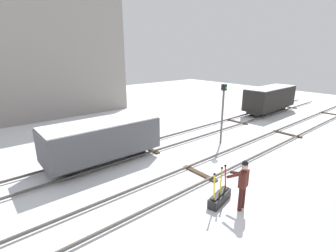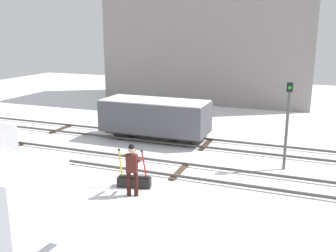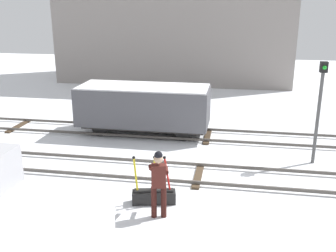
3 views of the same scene
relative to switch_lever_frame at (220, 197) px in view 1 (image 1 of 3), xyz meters
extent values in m
plane|color=white|center=(1.09, 1.99, -0.25)|extent=(60.00, 60.00, 0.00)
cube|color=#4C4742|center=(1.09, 1.27, -0.12)|extent=(44.00, 0.07, 0.10)
cube|color=#4C4742|center=(1.09, 2.71, -0.12)|extent=(44.00, 0.07, 0.10)
cube|color=#423323|center=(1.09, 1.99, -0.21)|extent=(0.24, 1.94, 0.08)
cube|color=#423323|center=(9.89, 1.99, -0.21)|extent=(0.24, 1.94, 0.08)
cube|color=#423323|center=(18.69, 1.99, -0.21)|extent=(0.24, 1.94, 0.08)
cube|color=#4C4742|center=(1.09, 5.33, -0.12)|extent=(44.00, 0.07, 0.10)
cube|color=#4C4742|center=(1.09, 6.77, -0.12)|extent=(44.00, 0.07, 0.10)
cube|color=#423323|center=(1.09, 6.05, -0.21)|extent=(0.24, 1.94, 0.08)
cube|color=#423323|center=(9.89, 6.05, -0.21)|extent=(0.24, 1.94, 0.08)
cube|color=#423323|center=(18.69, 6.05, -0.21)|extent=(0.24, 1.94, 0.08)
cube|color=black|center=(0.00, 0.00, -0.07)|extent=(1.29, 0.61, 0.36)
cube|color=black|center=(0.00, 0.00, 0.14)|extent=(1.13, 0.42, 0.06)
cylinder|color=yellow|center=(-0.49, -0.10, 0.64)|extent=(0.15, 0.08, 1.05)
sphere|color=black|center=(-0.53, -0.11, 1.16)|extent=(0.09, 0.09, 0.09)
cylinder|color=yellow|center=(0.02, 0.00, 0.64)|extent=(0.10, 0.07, 1.05)
sphere|color=black|center=(0.03, 0.01, 1.16)|extent=(0.09, 0.09, 0.09)
cylinder|color=red|center=(0.38, 0.08, 0.63)|extent=(0.22, 0.10, 1.05)
sphere|color=black|center=(0.30, 0.06, 1.15)|extent=(0.09, 0.09, 0.09)
cylinder|color=#351511|center=(0.17, -0.76, 0.20)|extent=(0.15, 0.15, 0.89)
cylinder|color=#351511|center=(0.42, -0.71, 0.20)|extent=(0.15, 0.15, 0.89)
cube|color=#4C1E19|center=(0.29, -0.74, 0.96)|extent=(0.42, 0.31, 0.63)
sphere|color=tan|center=(0.29, -0.74, 1.43)|extent=(0.24, 0.24, 0.24)
sphere|color=black|center=(0.29, -0.74, 1.53)|extent=(0.22, 0.22, 0.22)
cylinder|color=#4C1E19|center=(0.03, -0.53, 1.08)|extent=(0.22, 0.58, 0.39)
cylinder|color=#4C1E19|center=(0.44, -0.41, 0.99)|extent=(0.23, 0.61, 0.21)
cylinder|color=#4C4C4C|center=(5.03, 3.89, 1.39)|extent=(0.12, 0.12, 3.28)
cube|color=black|center=(5.03, 3.89, 3.21)|extent=(0.24, 0.24, 0.36)
sphere|color=green|center=(5.03, 3.76, 3.21)|extent=(0.14, 0.14, 0.14)
cube|color=gray|center=(-2.37, 19.47, 5.17)|extent=(16.50, 6.31, 10.84)
cube|color=#2D2B28|center=(-1.70, 6.05, 0.15)|extent=(5.33, 1.34, 0.20)
cube|color=#4C4C51|center=(-1.70, 6.05, 1.05)|extent=(5.61, 2.22, 1.58)
cube|color=white|center=(-1.70, 6.05, 1.87)|extent=(5.50, 2.13, 0.06)
cylinder|color=black|center=(-3.53, 5.46, 0.10)|extent=(0.70, 0.10, 0.70)
cylinder|color=black|center=(-3.52, 6.66, 0.10)|extent=(0.70, 0.10, 0.70)
cylinder|color=black|center=(0.11, 5.44, 0.10)|extent=(0.70, 0.10, 0.70)
cylinder|color=black|center=(0.12, 6.64, 0.10)|extent=(0.70, 0.10, 0.70)
cube|color=#2D2B28|center=(14.89, 6.05, 0.15)|extent=(5.82, 1.37, 0.20)
cube|color=black|center=(14.89, 6.05, 1.17)|extent=(6.14, 2.18, 1.82)
cube|color=silver|center=(14.89, 6.05, 2.11)|extent=(6.02, 2.10, 0.06)
cylinder|color=black|center=(12.93, 5.44, 0.10)|extent=(0.70, 0.12, 0.70)
cylinder|color=black|center=(12.90, 6.54, 0.10)|extent=(0.70, 0.12, 0.70)
cylinder|color=black|center=(16.89, 5.55, 0.10)|extent=(0.70, 0.12, 0.70)
cylinder|color=black|center=(16.85, 6.66, 0.10)|extent=(0.70, 0.12, 0.70)
camera|label=1|loc=(-6.59, -4.80, 5.14)|focal=26.09mm
camera|label=2|loc=(5.85, -11.79, 5.35)|focal=40.51mm
camera|label=3|loc=(2.12, -9.86, 5.23)|focal=41.74mm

